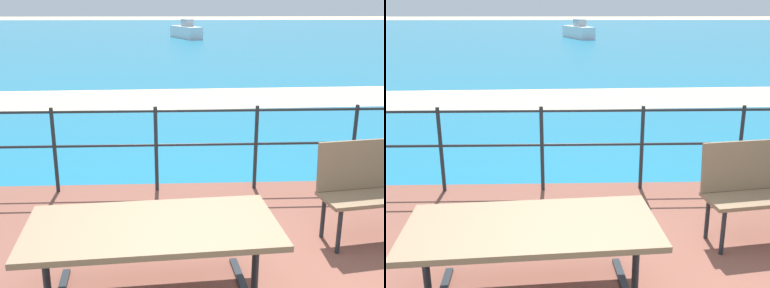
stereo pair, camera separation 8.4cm
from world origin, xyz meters
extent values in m
cube|color=#196B8E|center=(0.00, 40.00, 0.01)|extent=(90.00, 90.00, 0.01)
cube|color=tan|center=(0.00, 8.41, 0.01)|extent=(54.06, 4.50, 0.01)
cube|color=#7A6047|center=(-0.54, 0.02, 0.79)|extent=(1.70, 0.89, 0.04)
cube|color=#7A6047|center=(-0.58, 0.59, 0.52)|extent=(1.66, 0.38, 0.04)
cylinder|color=#1E2328|center=(-1.24, -0.04, 0.43)|extent=(0.05, 0.05, 0.73)
cylinder|color=#1E2328|center=(0.16, 0.07, 0.43)|extent=(0.05, 0.05, 0.73)
cylinder|color=#1E2328|center=(1.06, 0.87, 0.28)|extent=(0.04, 0.04, 0.45)
cylinder|color=#1E2328|center=(1.01, 1.16, 0.28)|extent=(0.04, 0.04, 0.45)
cylinder|color=#1E2328|center=(-1.77, 2.41, 0.57)|extent=(0.04, 0.04, 1.02)
cylinder|color=#1E2328|center=(-0.59, 2.41, 0.57)|extent=(0.04, 0.04, 1.02)
cylinder|color=#1E2328|center=(0.59, 2.41, 0.57)|extent=(0.04, 0.04, 1.02)
cylinder|color=#1E2328|center=(1.77, 2.41, 0.57)|extent=(0.04, 0.04, 1.02)
cylinder|color=#1E2328|center=(0.00, 2.41, 1.03)|extent=(5.90, 0.03, 0.03)
cylinder|color=#1E2328|center=(0.00, 2.41, 0.62)|extent=(5.90, 0.03, 0.03)
cube|color=silver|center=(0.73, 31.68, 0.44)|extent=(2.33, 4.65, 0.86)
cube|color=#A5A8AD|center=(0.83, 31.36, 1.12)|extent=(0.94, 1.46, 0.51)
cone|color=silver|center=(-0.04, 34.10, 0.44)|extent=(0.89, 0.71, 0.77)
camera|label=1|loc=(-0.40, -2.64, 2.16)|focal=42.11mm
camera|label=2|loc=(-0.32, -2.65, 2.16)|focal=42.11mm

